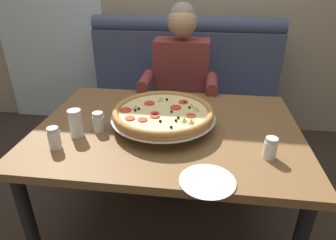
{
  "coord_description": "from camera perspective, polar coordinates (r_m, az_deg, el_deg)",
  "views": [
    {
      "loc": [
        0.17,
        -1.32,
        1.45
      ],
      "look_at": [
        0.0,
        0.0,
        0.77
      ],
      "focal_mm": 31.06,
      "sensor_mm": 36.0,
      "label": 1
    }
  ],
  "objects": [
    {
      "name": "ground_plane",
      "position": [
        1.97,
        -0.04,
        -20.42
      ],
      "size": [
        16.0,
        16.0,
        0.0
      ],
      "primitive_type": "plane",
      "color": "#382D26"
    },
    {
      "name": "booth_bench",
      "position": [
        2.52,
        2.79,
        2.22
      ],
      "size": [
        1.62,
        0.78,
        1.13
      ],
      "color": "#424C6B",
      "rests_on": "ground_plane"
    },
    {
      "name": "dining_table",
      "position": [
        1.55,
        -0.04,
        -3.76
      ],
      "size": [
        1.35,
        0.98,
        0.73
      ],
      "color": "brown",
      "rests_on": "ground_plane"
    },
    {
      "name": "diner_main",
      "position": [
        2.15,
        2.3,
        6.83
      ],
      "size": [
        0.54,
        0.64,
        1.27
      ],
      "color": "#2D3342",
      "rests_on": "ground_plane"
    },
    {
      "name": "pizza",
      "position": [
        1.48,
        -0.93,
        1.42
      ],
      "size": [
        0.53,
        0.53,
        0.11
      ],
      "color": "silver",
      "rests_on": "dining_table"
    },
    {
      "name": "shaker_parmesan",
      "position": [
        1.4,
        -21.38,
        -3.59
      ],
      "size": [
        0.06,
        0.06,
        0.1
      ],
      "color": "white",
      "rests_on": "dining_table"
    },
    {
      "name": "shaker_pepper_flakes",
      "position": [
        1.32,
        19.41,
        -5.5
      ],
      "size": [
        0.06,
        0.06,
        0.1
      ],
      "color": "white",
      "rests_on": "dining_table"
    },
    {
      "name": "shaker_oregano",
      "position": [
        1.49,
        -13.46,
        -0.6
      ],
      "size": [
        0.06,
        0.06,
        0.1
      ],
      "color": "white",
      "rests_on": "dining_table"
    },
    {
      "name": "plate_near_left",
      "position": [
        1.14,
        7.75,
        -11.54
      ],
      "size": [
        0.22,
        0.22,
        0.02
      ],
      "color": "white",
      "rests_on": "dining_table"
    },
    {
      "name": "drinking_glass",
      "position": [
        1.47,
        -17.61,
        -0.94
      ],
      "size": [
        0.06,
        0.06,
        0.14
      ],
      "color": "silver",
      "rests_on": "dining_table"
    },
    {
      "name": "patio_chair",
      "position": [
        3.97,
        -16.48,
        12.36
      ],
      "size": [
        0.43,
        0.43,
        0.86
      ],
      "color": "black",
      "rests_on": "ground_plane"
    }
  ]
}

